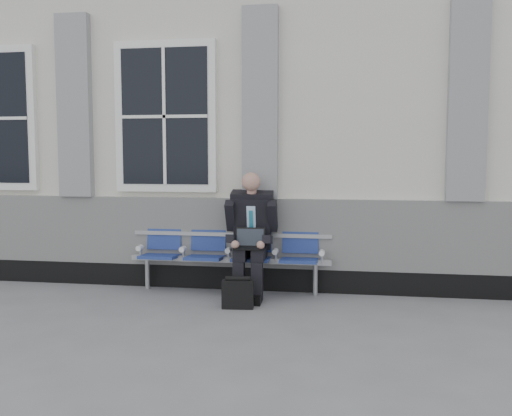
# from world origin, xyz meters

# --- Properties ---
(ground) EXTENTS (70.00, 70.00, 0.00)m
(ground) POSITION_xyz_m (0.00, 0.00, 0.00)
(ground) COLOR slate
(ground) RESTS_ON ground
(station_building) EXTENTS (14.40, 4.40, 4.49)m
(station_building) POSITION_xyz_m (-0.02, 3.47, 2.22)
(station_building) COLOR beige
(station_building) RESTS_ON ground
(bench) EXTENTS (2.60, 0.47, 0.91)m
(bench) POSITION_xyz_m (1.22, 1.32, 0.55)
(bench) COLOR #9EA0A3
(bench) RESTS_ON ground
(businessman) EXTENTS (0.65, 0.87, 1.54)m
(businessman) POSITION_xyz_m (1.53, 1.18, 0.82)
(businessman) COLOR black
(businessman) RESTS_ON ground
(briefcase) EXTENTS (0.37, 0.18, 0.37)m
(briefcase) POSITION_xyz_m (1.48, 0.56, 0.17)
(briefcase) COLOR black
(briefcase) RESTS_ON ground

